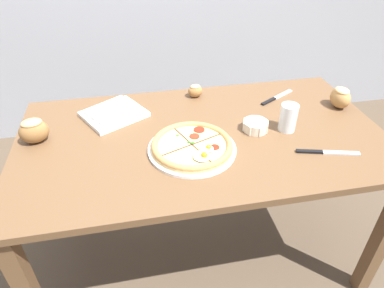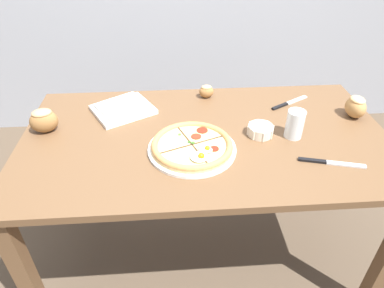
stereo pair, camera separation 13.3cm
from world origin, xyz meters
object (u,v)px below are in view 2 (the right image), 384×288
object	(u,v)px
bread_piece_far	(44,120)
knife_main	(331,163)
bread_piece_near	(356,106)
napkin_folded	(123,108)
knife_spare	(289,103)
water_glass	(295,126)
ramekin_bowl	(260,130)
dining_table	(205,153)
pizza	(192,146)
bread_piece_mid	(206,91)

from	to	relation	value
bread_piece_far	knife_main	distance (m)	1.16
bread_piece_near	napkin_folded	bearing A→B (deg)	173.60
knife_spare	water_glass	world-z (taller)	water_glass
ramekin_bowl	bread_piece_far	size ratio (longest dim) A/B	0.86
dining_table	knife_main	bearing A→B (deg)	-26.65
pizza	bread_piece_mid	distance (m)	0.45
dining_table	bread_piece_near	xyz separation A→B (m)	(0.68, 0.10, 0.14)
ramekin_bowl	bread_piece_mid	world-z (taller)	bread_piece_mid
ramekin_bowl	bread_piece_far	world-z (taller)	bread_piece_far
dining_table	knife_spare	bearing A→B (deg)	29.16
dining_table	napkin_folded	xyz separation A→B (m)	(-0.36, 0.22, 0.11)
napkin_folded	bread_piece_near	size ratio (longest dim) A/B	2.83
bread_piece_near	knife_main	xyz separation A→B (m)	(-0.24, -0.33, -0.05)
pizza	water_glass	xyz separation A→B (m)	(0.42, 0.07, 0.03)
knife_main	water_glass	xyz separation A→B (m)	(-0.09, 0.19, 0.05)
bread_piece_mid	water_glass	xyz separation A→B (m)	(0.32, -0.37, 0.02)
dining_table	knife_spare	xyz separation A→B (m)	(0.43, 0.24, 0.10)
napkin_folded	knife_main	world-z (taller)	napkin_folded
dining_table	bread_piece_far	bearing A→B (deg)	173.46
bread_piece_far	water_glass	bearing A→B (deg)	-6.24
bread_piece_near	knife_spare	distance (m)	0.29
bread_piece_far	knife_spare	bearing A→B (deg)	8.38
pizza	bread_piece_near	bearing A→B (deg)	15.48
pizza	bread_piece_far	xyz separation A→B (m)	(-0.61, 0.18, 0.03)
pizza	knife_main	bearing A→B (deg)	-13.13
dining_table	bread_piece_mid	xyz separation A→B (m)	(0.04, 0.33, 0.13)
bread_piece_far	water_glass	size ratio (longest dim) A/B	1.10
bread_piece_far	ramekin_bowl	bearing A→B (deg)	-5.78
dining_table	bread_piece_mid	bearing A→B (deg)	83.67
napkin_folded	knife_spare	world-z (taller)	napkin_folded
ramekin_bowl	bread_piece_near	bearing A→B (deg)	14.31
pizza	bread_piece_far	size ratio (longest dim) A/B	2.65
ramekin_bowl	bread_piece_near	xyz separation A→B (m)	(0.46, 0.12, 0.03)
pizza	water_glass	bearing A→B (deg)	9.24
bread_piece_near	water_glass	xyz separation A→B (m)	(-0.32, -0.14, 0.00)
dining_table	napkin_folded	bearing A→B (deg)	148.78
napkin_folded	knife_main	size ratio (longest dim) A/B	1.35
dining_table	bread_piece_mid	world-z (taller)	bread_piece_mid
pizza	ramekin_bowl	size ratio (longest dim) A/B	3.08
knife_main	knife_spare	distance (m)	0.46
napkin_folded	knife_spare	distance (m)	0.79
ramekin_bowl	pizza	bearing A→B (deg)	-162.71
bread_piece_mid	knife_main	xyz separation A→B (m)	(0.41, -0.56, -0.03)
knife_spare	knife_main	bearing A→B (deg)	-117.97
knife_spare	ramekin_bowl	bearing A→B (deg)	-158.60
bread_piece_near	knife_spare	xyz separation A→B (m)	(-0.25, 0.14, -0.05)
bread_piece_near	bread_piece_mid	world-z (taller)	bread_piece_near
dining_table	knife_spare	world-z (taller)	knife_spare
napkin_folded	knife_main	xyz separation A→B (m)	(0.81, -0.44, -0.01)
ramekin_bowl	bread_piece_mid	size ratio (longest dim) A/B	1.54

